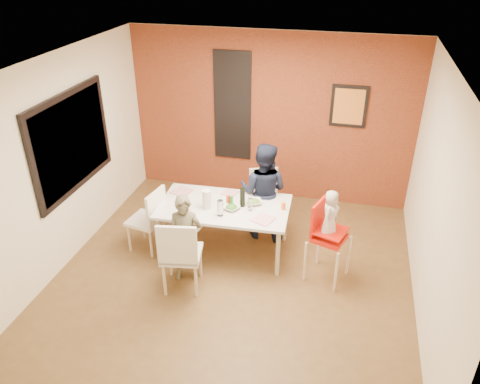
% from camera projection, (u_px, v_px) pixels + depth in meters
% --- Properties ---
extents(ground, '(4.50, 4.50, 0.00)m').
position_uv_depth(ground, '(234.00, 273.00, 6.15)').
color(ground, brown).
rests_on(ground, ground).
extents(ceiling, '(4.50, 4.50, 0.02)m').
position_uv_depth(ceiling, '(233.00, 66.00, 4.84)').
color(ceiling, white).
rests_on(ceiling, wall_back).
extents(wall_back, '(4.50, 0.02, 2.70)m').
position_uv_depth(wall_back, '(270.00, 118.00, 7.41)').
color(wall_back, '#F3EAC9').
rests_on(wall_back, ground).
extents(wall_front, '(4.50, 0.02, 2.70)m').
position_uv_depth(wall_front, '(160.00, 313.00, 3.58)').
color(wall_front, '#F3EAC9').
rests_on(wall_front, ground).
extents(wall_left, '(0.02, 4.50, 2.70)m').
position_uv_depth(wall_left, '(64.00, 162.00, 5.97)').
color(wall_left, '#F3EAC9').
rests_on(wall_left, ground).
extents(wall_right, '(0.02, 4.50, 2.70)m').
position_uv_depth(wall_right, '(436.00, 205.00, 5.02)').
color(wall_right, '#F3EAC9').
rests_on(wall_right, ground).
extents(brick_accent_wall, '(4.50, 0.02, 2.70)m').
position_uv_depth(brick_accent_wall, '(269.00, 118.00, 7.39)').
color(brick_accent_wall, maroon).
rests_on(brick_accent_wall, ground).
extents(picture_window_frame, '(0.05, 1.70, 1.30)m').
position_uv_depth(picture_window_frame, '(72.00, 142.00, 6.04)').
color(picture_window_frame, black).
rests_on(picture_window_frame, wall_left).
extents(picture_window_pane, '(0.02, 1.55, 1.15)m').
position_uv_depth(picture_window_pane, '(73.00, 142.00, 6.03)').
color(picture_window_pane, black).
rests_on(picture_window_pane, wall_left).
extents(glassblock_strip, '(0.55, 0.03, 1.70)m').
position_uv_depth(glassblock_strip, '(233.00, 107.00, 7.43)').
color(glassblock_strip, silver).
rests_on(glassblock_strip, wall_back).
extents(glassblock_surround, '(0.60, 0.03, 1.76)m').
position_uv_depth(glassblock_surround, '(232.00, 107.00, 7.43)').
color(glassblock_surround, black).
rests_on(glassblock_surround, wall_back).
extents(art_print_frame, '(0.54, 0.03, 0.64)m').
position_uv_depth(art_print_frame, '(349.00, 106.00, 6.97)').
color(art_print_frame, black).
rests_on(art_print_frame, wall_back).
extents(art_print_canvas, '(0.44, 0.01, 0.54)m').
position_uv_depth(art_print_canvas, '(349.00, 107.00, 6.96)').
color(art_print_canvas, orange).
rests_on(art_print_canvas, wall_back).
extents(dining_table, '(1.78, 1.04, 0.72)m').
position_uv_depth(dining_table, '(224.00, 210.00, 6.27)').
color(dining_table, silver).
rests_on(dining_table, ground).
extents(chair_near, '(0.55, 0.55, 1.02)m').
position_uv_depth(chair_near, '(180.00, 253.00, 5.58)').
color(chair_near, silver).
rests_on(chair_near, ground).
extents(chair_far, '(0.54, 0.54, 0.92)m').
position_uv_depth(chair_far, '(264.00, 196.00, 6.90)').
color(chair_far, silver).
rests_on(chair_far, ground).
extents(chair_left, '(0.50, 0.50, 0.94)m').
position_uv_depth(chair_left, '(150.00, 217.00, 6.37)').
color(chair_left, white).
rests_on(chair_left, ground).
extents(high_chair, '(0.56, 0.56, 1.07)m').
position_uv_depth(high_chair, '(326.00, 234.00, 5.80)').
color(high_chair, red).
rests_on(high_chair, ground).
extents(child_near, '(0.48, 0.37, 1.19)m').
position_uv_depth(child_near, '(186.00, 239.00, 5.78)').
color(child_near, brown).
rests_on(child_near, ground).
extents(child_far, '(0.75, 0.61, 1.45)m').
position_uv_depth(child_far, '(263.00, 191.00, 6.59)').
color(child_far, black).
rests_on(child_far, ground).
extents(toddler, '(0.28, 0.35, 0.62)m').
position_uv_depth(toddler, '(330.00, 214.00, 5.63)').
color(toddler, beige).
rests_on(toddler, high_chair).
extents(plate_near_left, '(0.26, 0.26, 0.01)m').
position_uv_depth(plate_near_left, '(184.00, 214.00, 6.04)').
color(plate_near_left, white).
rests_on(plate_near_left, dining_table).
extents(plate_far_mid, '(0.25, 0.25, 0.01)m').
position_uv_depth(plate_far_mid, '(230.00, 193.00, 6.54)').
color(plate_far_mid, silver).
rests_on(plate_far_mid, dining_table).
extents(plate_near_right, '(0.32, 0.32, 0.01)m').
position_uv_depth(plate_near_right, '(263.00, 219.00, 5.93)').
color(plate_near_right, white).
rests_on(plate_near_right, dining_table).
extents(plate_far_left, '(0.31, 0.31, 0.01)m').
position_uv_depth(plate_far_left, '(181.00, 192.00, 6.57)').
color(plate_far_left, silver).
rests_on(plate_far_left, dining_table).
extents(salad_bowl_a, '(0.27, 0.27, 0.05)m').
position_uv_depth(salad_bowl_a, '(232.00, 208.00, 6.14)').
color(salad_bowl_a, white).
rests_on(salad_bowl_a, dining_table).
extents(salad_bowl_b, '(0.26, 0.26, 0.05)m').
position_uv_depth(salad_bowl_b, '(254.00, 202.00, 6.27)').
color(salad_bowl_b, silver).
rests_on(salad_bowl_b, dining_table).
extents(wine_bottle, '(0.07, 0.07, 0.26)m').
position_uv_depth(wine_bottle, '(242.00, 197.00, 6.17)').
color(wine_bottle, black).
rests_on(wine_bottle, dining_table).
extents(wine_glass_a, '(0.08, 0.08, 0.22)m').
position_uv_depth(wine_glass_a, '(220.00, 208.00, 5.97)').
color(wine_glass_a, white).
rests_on(wine_glass_a, dining_table).
extents(wine_glass_b, '(0.06, 0.06, 0.18)m').
position_uv_depth(wine_glass_b, '(250.00, 204.00, 6.09)').
color(wine_glass_b, silver).
rests_on(wine_glass_b, dining_table).
extents(paper_towel_roll, '(0.12, 0.12, 0.26)m').
position_uv_depth(paper_towel_roll, '(207.00, 199.00, 6.13)').
color(paper_towel_roll, silver).
rests_on(paper_towel_roll, dining_table).
extents(condiment_red, '(0.04, 0.04, 0.15)m').
position_uv_depth(condiment_red, '(228.00, 201.00, 6.21)').
color(condiment_red, red).
rests_on(condiment_red, dining_table).
extents(condiment_green, '(0.04, 0.04, 0.15)m').
position_uv_depth(condiment_green, '(232.00, 201.00, 6.19)').
color(condiment_green, '#357A28').
rests_on(condiment_green, dining_table).
extents(condiment_brown, '(0.04, 0.04, 0.15)m').
position_uv_depth(condiment_brown, '(229.00, 200.00, 6.21)').
color(condiment_brown, brown).
rests_on(condiment_brown, dining_table).
extents(sippy_cup, '(0.06, 0.06, 0.10)m').
position_uv_depth(sippy_cup, '(283.00, 206.00, 6.13)').
color(sippy_cup, orange).
rests_on(sippy_cup, dining_table).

